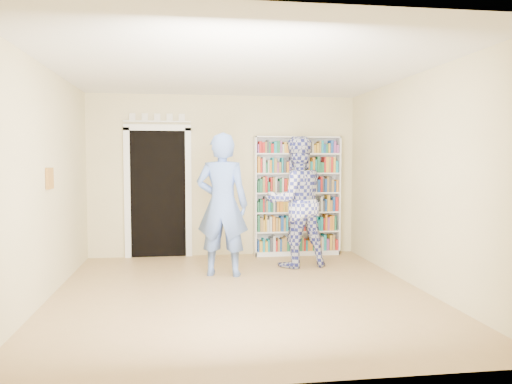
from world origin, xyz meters
TOP-DOWN VIEW (x-y plane):
  - floor at (0.00, 0.00)m, footprint 5.00×5.00m
  - ceiling at (0.00, 0.00)m, footprint 5.00×5.00m
  - wall_back at (0.00, 2.50)m, footprint 4.50×0.00m
  - wall_left at (-2.25, 0.00)m, footprint 0.00×5.00m
  - wall_right at (2.25, 0.00)m, footprint 0.00×5.00m
  - bookshelf at (1.23, 2.34)m, footprint 1.46×0.27m
  - doorway at (-1.10, 2.48)m, footprint 1.10×0.08m
  - wall_art at (-2.23, 0.20)m, footprint 0.03×0.25m
  - man_blue at (-0.15, 0.97)m, footprint 0.82×0.64m
  - man_plaid at (1.00, 1.42)m, footprint 1.07×0.89m
  - paper_sheet at (1.16, 1.17)m, footprint 0.18×0.08m

SIDE VIEW (x-z plane):
  - floor at x=0.00m, z-range 0.00..0.00m
  - paper_sheet at x=1.16m, z-range 0.77..1.03m
  - man_plaid at x=1.00m, z-range 0.00..1.97m
  - man_blue at x=-0.15m, z-range 0.00..1.99m
  - bookshelf at x=1.23m, z-range 0.01..2.02m
  - doorway at x=-1.10m, z-range -0.04..2.39m
  - wall_back at x=0.00m, z-range -0.90..3.60m
  - wall_left at x=-2.25m, z-range -1.15..3.85m
  - wall_right at x=2.25m, z-range -1.15..3.85m
  - wall_art at x=-2.23m, z-range 1.27..1.52m
  - ceiling at x=0.00m, z-range 2.70..2.70m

